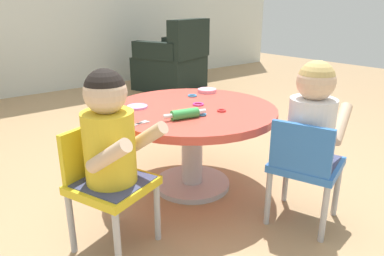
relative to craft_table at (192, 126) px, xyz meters
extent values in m
plane|color=tan|center=(0.00, 0.00, -0.37)|extent=(10.00, 10.00, 0.00)
cylinder|color=silver|center=(0.00, 0.00, -0.36)|extent=(0.44, 0.44, 0.03)
cylinder|color=silver|center=(0.00, 0.00, -0.15)|extent=(0.12, 0.12, 0.44)
cylinder|color=#D84C3F|center=(0.00, 0.00, 0.09)|extent=(0.93, 0.93, 0.04)
cylinder|color=#B7B7BC|center=(-0.68, -0.39, -0.23)|extent=(0.03, 0.03, 0.28)
cylinder|color=#B7B7BC|center=(-0.44, -0.30, -0.23)|extent=(0.03, 0.03, 0.28)
cylinder|color=#B7B7BC|center=(-0.77, -0.14, -0.23)|extent=(0.03, 0.03, 0.28)
cylinder|color=#B7B7BC|center=(-0.53, -0.05, -0.23)|extent=(0.03, 0.03, 0.28)
cube|color=yellow|center=(-0.61, -0.22, -0.07)|extent=(0.38, 0.38, 0.04)
cube|color=yellow|center=(-0.65, -0.09, 0.05)|extent=(0.26, 0.11, 0.22)
cube|color=#3F4772|center=(-0.61, -0.22, -0.07)|extent=(0.34, 0.35, 0.04)
cylinder|color=yellow|center=(-0.61, -0.22, 0.10)|extent=(0.21, 0.21, 0.30)
sphere|color=beige|center=(-0.61, -0.22, 0.32)|extent=(0.17, 0.17, 0.17)
sphere|color=black|center=(-0.61, -0.22, 0.34)|extent=(0.16, 0.16, 0.16)
cylinder|color=beige|center=(-0.68, -0.35, 0.12)|extent=(0.13, 0.22, 0.17)
cylinder|color=beige|center=(-0.47, -0.28, 0.12)|extent=(0.13, 0.22, 0.17)
cylinder|color=#B7B7BC|center=(0.37, -0.69, -0.23)|extent=(0.03, 0.03, 0.28)
cylinder|color=#B7B7BC|center=(0.29, -0.45, -0.23)|extent=(0.03, 0.03, 0.28)
cylinder|color=#B7B7BC|center=(0.12, -0.78, -0.23)|extent=(0.03, 0.03, 0.28)
cylinder|color=#B7B7BC|center=(0.04, -0.53, -0.23)|extent=(0.03, 0.03, 0.28)
cube|color=blue|center=(0.21, -0.61, -0.07)|extent=(0.38, 0.38, 0.04)
cube|color=blue|center=(0.08, -0.65, 0.05)|extent=(0.11, 0.26, 0.22)
cube|color=#3F4772|center=(0.21, -0.61, -0.07)|extent=(0.35, 0.34, 0.04)
cylinder|color=white|center=(0.21, -0.61, 0.10)|extent=(0.21, 0.21, 0.30)
sphere|color=beige|center=(0.21, -0.61, 0.32)|extent=(0.17, 0.17, 0.17)
sphere|color=tan|center=(0.21, -0.61, 0.34)|extent=(0.16, 0.16, 0.16)
cylinder|color=beige|center=(0.33, -0.68, 0.12)|extent=(0.22, 0.12, 0.17)
cylinder|color=beige|center=(0.26, -0.48, 0.12)|extent=(0.22, 0.12, 0.17)
cube|color=black|center=(1.42, 2.20, -0.17)|extent=(0.89, 0.89, 0.40)
cube|color=black|center=(1.52, 1.93, 0.25)|extent=(0.71, 0.39, 0.45)
cube|color=black|center=(1.70, 2.30, 0.13)|extent=(0.31, 0.60, 0.20)
cube|color=black|center=(1.14, 2.10, 0.13)|extent=(0.31, 0.60, 0.20)
cylinder|color=green|center=(-0.16, -0.14, 0.13)|extent=(0.15, 0.08, 0.05)
cylinder|color=white|center=(-0.25, -0.12, 0.13)|extent=(0.05, 0.03, 0.02)
cylinder|color=white|center=(-0.07, -0.16, 0.13)|extent=(0.05, 0.03, 0.02)
cube|color=silver|center=(-0.38, -0.07, 0.11)|extent=(0.11, 0.05, 0.01)
cube|color=silver|center=(-0.38, -0.07, 0.11)|extent=(0.11, 0.02, 0.01)
torus|color=#3F72CC|center=(-0.44, -0.10, 0.11)|extent=(0.04, 0.04, 0.01)
torus|color=#3F72CC|center=(-0.44, -0.06, 0.11)|extent=(0.04, 0.04, 0.01)
cylinder|color=#CC99E5|center=(-0.24, 0.18, 0.11)|extent=(0.11, 0.11, 0.01)
cylinder|color=pink|center=(0.30, 0.22, 0.12)|extent=(0.12, 0.12, 0.02)
torus|color=#3F99D8|center=(-0.05, -0.15, 0.11)|extent=(0.05, 0.05, 0.01)
torus|color=red|center=(0.07, -0.16, 0.11)|extent=(0.05, 0.05, 0.01)
torus|color=#3F99D8|center=(0.16, 0.19, 0.11)|extent=(0.06, 0.06, 0.01)
torus|color=#D83FA5|center=(0.06, 0.02, 0.11)|extent=(0.06, 0.06, 0.01)
camera|label=1|loc=(-1.19, -1.48, 0.65)|focal=33.58mm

